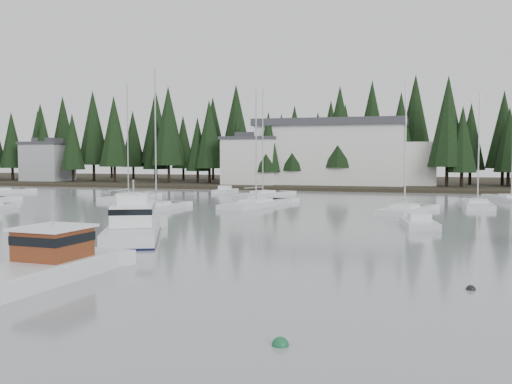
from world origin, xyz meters
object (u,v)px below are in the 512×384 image
Objects in this scene: lobster_boat_brown at (31,271)px; sailboat_7 at (129,199)px; house_far_west at (48,160)px; sailboat_8 at (263,196)px; harbor_inn at (343,153)px; runabout_1 at (419,225)px; sailboat_6 at (477,206)px; sailboat_4 at (404,212)px; runabout_3 at (225,192)px; sailboat_3 at (156,209)px; sailboat_10 at (256,206)px; sailboat_2 at (511,200)px; cabin_cruiser_center at (134,228)px; house_west at (252,160)px.

sailboat_7 is (-18.69, 41.87, -0.39)m from lobster_boat_brown.
sailboat_8 reaches higher than house_far_west.
harbor_inn reaches higher than runabout_1.
sailboat_6 is 19.93m from runabout_1.
sailboat_6 is at bearing -86.96° from sailboat_8.
sailboat_4 is at bearing -31.00° from house_far_west.
house_far_west is 0.70× the size of sailboat_6.
lobster_boat_brown is at bearing -168.59° from runabout_3.
sailboat_8 reaches higher than lobster_boat_brown.
sailboat_3 is 14.79m from sailboat_7.
house_far_west is 93.13m from lobster_boat_brown.
sailboat_6 is at bearing -21.66° from sailboat_4.
house_far_west is 0.68× the size of sailboat_10.
harbor_inn is 34.05m from sailboat_2.
harbor_inn is 54.87m from runabout_1.
cabin_cruiser_center reaches higher than runabout_1.
sailboat_4 is (68.36, -41.07, -4.33)m from house_far_west.
house_far_west is at bearing 66.47° from runabout_3.
house_far_west is 0.29× the size of harbor_inn.
sailboat_4 is at bearing -97.01° from sailboat_7.
sailboat_4 reaches higher than runabout_1.
runabout_3 is (-10.40, 19.74, 0.08)m from sailboat_10.
sailboat_6 is at bearing -63.41° from sailboat_10.
sailboat_6 is 0.84× the size of sailboat_8.
house_west is 1.88× the size of runabout_3.
harbor_inn reaches higher than runabout_3.
harbor_inn is at bearing 32.84° from sailboat_4.
house_west is 45.50m from sailboat_6.
sailboat_3 is at bearing 20.97° from lobster_boat_brown.
sailboat_6 reaches higher than house_west.
sailboat_4 is (11.31, -42.41, -5.71)m from harbor_inn.
lobster_boat_brown is 13.04m from cabin_cruiser_center.
sailboat_8 is (4.88, 20.73, 0.00)m from sailboat_3.
harbor_inn is 64.22m from cabin_cruiser_center.
sailboat_2 is at bearing -21.99° from lobster_boat_brown.
sailboat_10 is 22.31m from runabout_3.
sailboat_6 is 26.57m from sailboat_8.
house_far_west is 0.68× the size of sailboat_4.
sailboat_6 is (23.01, 29.89, -0.58)m from cabin_cruiser_center.
lobster_boat_brown is at bearing 154.36° from sailboat_6.
cabin_cruiser_center is at bearing 161.12° from sailboat_4.
harbor_inn is (57.04, 1.34, 1.37)m from house_far_west.
sailboat_10 is at bearing -145.64° from sailboat_8.
sailboat_3 is at bearing 109.59° from sailboat_2.
house_west is at bearing 41.63° from sailboat_8.
sailboat_7 is (-32.43, 7.60, 0.02)m from sailboat_4.
sailboat_7 is 2.69× the size of runabout_1.
sailboat_10 is at bearing 5.81° from lobster_boat_brown.
house_west is 43.66m from sailboat_2.
sailboat_8 is at bearing 26.05° from runabout_1.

